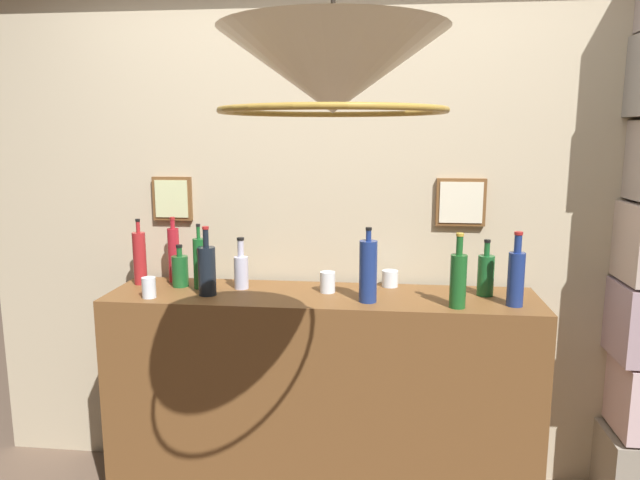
{
  "coord_description": "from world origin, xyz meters",
  "views": [
    {
      "loc": [
        0.27,
        -1.68,
        1.67
      ],
      "look_at": [
        0.0,
        0.75,
        1.23
      ],
      "focal_mm": 33.11,
      "sensor_mm": 36.0,
      "label": 1
    }
  ],
  "objects_px": {
    "liquor_bottle_vodka": "(207,270)",
    "glass_tumbler_highball": "(390,278)",
    "glass_tumbler_shot": "(149,288)",
    "pendant_lamp": "(333,74)",
    "liquor_bottle_gin": "(174,254)",
    "liquor_bottle_scotch": "(516,277)",
    "liquor_bottle_brandy": "(199,263)",
    "liquor_bottle_whiskey": "(486,274)",
    "liquor_bottle_port": "(368,271)",
    "liquor_bottle_rye": "(458,279)",
    "liquor_bottle_vermouth": "(140,258)",
    "liquor_bottle_tequila": "(241,270)",
    "liquor_bottle_bourbon": "(180,270)",
    "glass_tumbler_rocks": "(328,282)"
  },
  "relations": [
    {
      "from": "liquor_bottle_vermouth",
      "to": "liquor_bottle_bourbon",
      "type": "bearing_deg",
      "value": -6.58
    },
    {
      "from": "liquor_bottle_vodka",
      "to": "liquor_bottle_whiskey",
      "type": "bearing_deg",
      "value": 6.15
    },
    {
      "from": "glass_tumbler_shot",
      "to": "glass_tumbler_highball",
      "type": "bearing_deg",
      "value": 16.53
    },
    {
      "from": "liquor_bottle_tequila",
      "to": "glass_tumbler_rocks",
      "type": "relative_size",
      "value": 2.54
    },
    {
      "from": "glass_tumbler_highball",
      "to": "liquor_bottle_rye",
      "type": "bearing_deg",
      "value": -48.56
    },
    {
      "from": "liquor_bottle_scotch",
      "to": "glass_tumbler_shot",
      "type": "relative_size",
      "value": 3.45
    },
    {
      "from": "liquor_bottle_whiskey",
      "to": "liquor_bottle_port",
      "type": "bearing_deg",
      "value": -162.85
    },
    {
      "from": "liquor_bottle_vermouth",
      "to": "liquor_bottle_whiskey",
      "type": "xyz_separation_m",
      "value": [
        1.56,
        -0.02,
        -0.03
      ]
    },
    {
      "from": "liquor_bottle_gin",
      "to": "glass_tumbler_rocks",
      "type": "height_order",
      "value": "liquor_bottle_gin"
    },
    {
      "from": "glass_tumbler_highball",
      "to": "pendant_lamp",
      "type": "distance_m",
      "value": 1.38
    },
    {
      "from": "liquor_bottle_bourbon",
      "to": "glass_tumbler_highball",
      "type": "bearing_deg",
      "value": 6.31
    },
    {
      "from": "liquor_bottle_whiskey",
      "to": "liquor_bottle_rye",
      "type": "relative_size",
      "value": 0.81
    },
    {
      "from": "liquor_bottle_vermouth",
      "to": "glass_tumbler_shot",
      "type": "bearing_deg",
      "value": -59.31
    },
    {
      "from": "liquor_bottle_vodka",
      "to": "liquor_bottle_gin",
      "type": "xyz_separation_m",
      "value": [
        -0.22,
        0.21,
        0.02
      ]
    },
    {
      "from": "liquor_bottle_brandy",
      "to": "liquor_bottle_vermouth",
      "type": "xyz_separation_m",
      "value": [
        -0.3,
        0.04,
        0.01
      ]
    },
    {
      "from": "liquor_bottle_gin",
      "to": "glass_tumbler_highball",
      "type": "distance_m",
      "value": 1.02
    },
    {
      "from": "liquor_bottle_brandy",
      "to": "liquor_bottle_whiskey",
      "type": "relative_size",
      "value": 1.2
    },
    {
      "from": "liquor_bottle_vodka",
      "to": "glass_tumbler_shot",
      "type": "height_order",
      "value": "liquor_bottle_vodka"
    },
    {
      "from": "liquor_bottle_tequila",
      "to": "liquor_bottle_rye",
      "type": "xyz_separation_m",
      "value": [
        0.94,
        -0.19,
        0.03
      ]
    },
    {
      "from": "liquor_bottle_bourbon",
      "to": "liquor_bottle_gin",
      "type": "height_order",
      "value": "liquor_bottle_gin"
    },
    {
      "from": "liquor_bottle_gin",
      "to": "glass_tumbler_shot",
      "type": "xyz_separation_m",
      "value": [
        -0.01,
        -0.28,
        -0.09
      ]
    },
    {
      "from": "liquor_bottle_vermouth",
      "to": "pendant_lamp",
      "type": "distance_m",
      "value": 1.6
    },
    {
      "from": "liquor_bottle_bourbon",
      "to": "pendant_lamp",
      "type": "distance_m",
      "value": 1.49
    },
    {
      "from": "liquor_bottle_port",
      "to": "glass_tumbler_shot",
      "type": "relative_size",
      "value": 3.54
    },
    {
      "from": "liquor_bottle_scotch",
      "to": "glass_tumbler_shot",
      "type": "bearing_deg",
      "value": -178.13
    },
    {
      "from": "liquor_bottle_brandy",
      "to": "liquor_bottle_whiskey",
      "type": "xyz_separation_m",
      "value": [
        1.27,
        0.02,
        -0.02
      ]
    },
    {
      "from": "liquor_bottle_vodka",
      "to": "pendant_lamp",
      "type": "relative_size",
      "value": 0.51
    },
    {
      "from": "liquor_bottle_vodka",
      "to": "glass_tumbler_highball",
      "type": "height_order",
      "value": "liquor_bottle_vodka"
    },
    {
      "from": "liquor_bottle_port",
      "to": "liquor_bottle_tequila",
      "type": "bearing_deg",
      "value": 165.36
    },
    {
      "from": "liquor_bottle_bourbon",
      "to": "glass_tumbler_shot",
      "type": "relative_size",
      "value": 2.19
    },
    {
      "from": "liquor_bottle_rye",
      "to": "glass_tumbler_rocks",
      "type": "relative_size",
      "value": 3.3
    },
    {
      "from": "liquor_bottle_tequila",
      "to": "glass_tumbler_shot",
      "type": "bearing_deg",
      "value": -151.44
    },
    {
      "from": "liquor_bottle_brandy",
      "to": "liquor_bottle_vermouth",
      "type": "bearing_deg",
      "value": 171.56
    },
    {
      "from": "liquor_bottle_vodka",
      "to": "glass_tumbler_shot",
      "type": "relative_size",
      "value": 3.4
    },
    {
      "from": "liquor_bottle_port",
      "to": "liquor_bottle_scotch",
      "type": "bearing_deg",
      "value": 0.62
    },
    {
      "from": "liquor_bottle_scotch",
      "to": "liquor_bottle_bourbon",
      "type": "relative_size",
      "value": 1.58
    },
    {
      "from": "glass_tumbler_shot",
      "to": "liquor_bottle_rye",
      "type": "bearing_deg",
      "value": -0.01
    },
    {
      "from": "liquor_bottle_whiskey",
      "to": "glass_tumbler_highball",
      "type": "bearing_deg",
      "value": 165.51
    },
    {
      "from": "pendant_lamp",
      "to": "glass_tumbler_highball",
      "type": "bearing_deg",
      "value": 81.55
    },
    {
      "from": "glass_tumbler_shot",
      "to": "pendant_lamp",
      "type": "distance_m",
      "value": 1.42
    },
    {
      "from": "liquor_bottle_scotch",
      "to": "liquor_bottle_tequila",
      "type": "xyz_separation_m",
      "value": [
        -1.17,
        0.14,
        -0.04
      ]
    },
    {
      "from": "liquor_bottle_vermouth",
      "to": "glass_tumbler_rocks",
      "type": "relative_size",
      "value": 3.32
    },
    {
      "from": "liquor_bottle_whiskey",
      "to": "liquor_bottle_bourbon",
      "type": "bearing_deg",
      "value": 180.0
    },
    {
      "from": "liquor_bottle_vermouth",
      "to": "liquor_bottle_port",
      "type": "height_order",
      "value": "liquor_bottle_port"
    },
    {
      "from": "glass_tumbler_highball",
      "to": "liquor_bottle_bourbon",
      "type": "bearing_deg",
      "value": -173.69
    },
    {
      "from": "liquor_bottle_port",
      "to": "liquor_bottle_rye",
      "type": "xyz_separation_m",
      "value": [
        0.36,
        -0.04,
        -0.01
      ]
    },
    {
      "from": "liquor_bottle_vermouth",
      "to": "pendant_lamp",
      "type": "bearing_deg",
      "value": -46.01
    },
    {
      "from": "liquor_bottle_vodka",
      "to": "liquor_bottle_brandy",
      "type": "bearing_deg",
      "value": 122.2
    },
    {
      "from": "liquor_bottle_port",
      "to": "glass_tumbler_rocks",
      "type": "height_order",
      "value": "liquor_bottle_port"
    },
    {
      "from": "liquor_bottle_vodka",
      "to": "liquor_bottle_gin",
      "type": "relative_size",
      "value": 0.98
    }
  ]
}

